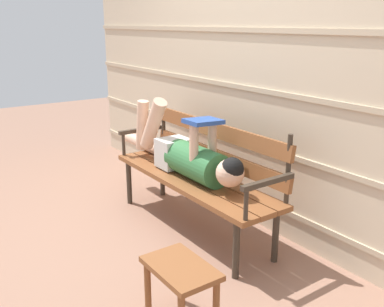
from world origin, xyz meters
name	(u,v)px	position (x,y,z in m)	size (l,w,h in m)	color
ground_plane	(182,231)	(0.00, 0.00, 0.00)	(12.00, 12.00, 0.00)	#936B56
house_siding	(246,59)	(0.00, 0.59, 1.26)	(4.96, 0.08, 2.52)	beige
park_bench	(199,168)	(0.00, 0.16, 0.47)	(1.62, 0.45, 0.87)	brown
reclining_person	(185,154)	(-0.09, 0.09, 0.58)	(1.70, 0.26, 0.55)	#33703D
footstool	(181,278)	(0.88, -0.59, 0.27)	(0.41, 0.26, 0.35)	brown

